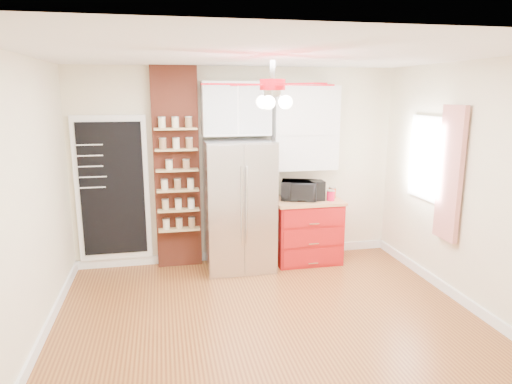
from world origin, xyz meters
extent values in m
plane|color=brown|center=(0.00, 0.00, 0.00)|extent=(4.50, 4.50, 0.00)
plane|color=white|center=(0.00, 0.00, 2.70)|extent=(4.50, 4.50, 0.00)
cube|color=beige|center=(0.00, 2.00, 1.35)|extent=(4.50, 0.02, 2.70)
cube|color=beige|center=(0.00, -2.00, 1.35)|extent=(4.50, 0.02, 2.70)
cube|color=beige|center=(-2.25, 0.00, 1.35)|extent=(0.02, 4.00, 2.70)
cube|color=beige|center=(2.25, 0.00, 1.35)|extent=(0.02, 4.00, 2.70)
cube|color=white|center=(-1.70, 1.97, 1.10)|extent=(0.95, 0.04, 1.95)
cube|color=black|center=(-1.70, 1.95, 1.10)|extent=(0.82, 0.02, 1.78)
cube|color=brown|center=(-0.85, 1.92, 1.35)|extent=(0.60, 0.16, 2.70)
cube|color=silver|center=(-0.05, 1.63, 0.88)|extent=(0.90, 0.70, 1.75)
cube|color=white|center=(-0.05, 1.82, 2.15)|extent=(0.90, 0.35, 0.70)
cube|color=#A11212|center=(0.92, 1.68, 0.43)|extent=(0.90, 0.60, 0.86)
cube|color=#BB7E51|center=(0.92, 1.68, 0.88)|extent=(0.94, 0.64, 0.04)
cube|color=white|center=(0.92, 1.85, 1.88)|extent=(0.90, 0.30, 1.15)
cube|color=white|center=(2.23, 0.90, 1.55)|extent=(0.04, 0.75, 1.05)
cube|color=red|center=(2.18, 0.35, 1.45)|extent=(0.06, 0.40, 1.55)
cylinder|color=silver|center=(0.00, 0.00, 2.55)|extent=(0.05, 0.05, 0.20)
cylinder|color=#B90B17|center=(0.00, 0.00, 2.43)|extent=(0.24, 0.24, 0.10)
sphere|color=white|center=(0.00, 0.00, 2.27)|extent=(0.13, 0.13, 0.13)
imported|color=black|center=(0.80, 1.69, 1.03)|extent=(0.56, 0.47, 0.27)
cube|color=black|center=(1.04, 1.63, 1.04)|extent=(0.18, 0.19, 0.27)
cylinder|color=red|center=(1.22, 1.56, 0.97)|extent=(0.14, 0.14, 0.13)
cylinder|color=#BD310A|center=(1.29, 1.70, 0.97)|extent=(0.13, 0.13, 0.14)
cylinder|color=beige|center=(-0.95, 1.76, 1.43)|extent=(0.11, 0.11, 0.12)
cylinder|color=#956E4B|center=(-0.73, 1.77, 1.43)|extent=(0.11, 0.11, 0.12)
camera|label=1|loc=(-1.03, -4.22, 2.36)|focal=32.00mm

